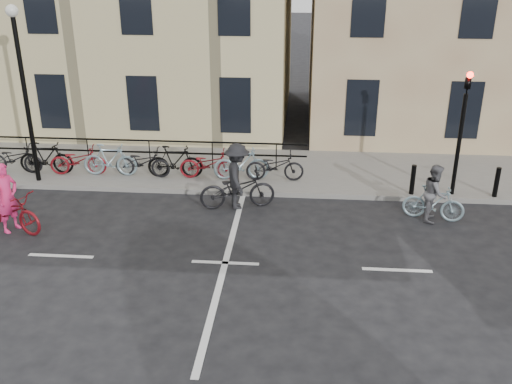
# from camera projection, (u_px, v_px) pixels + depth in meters

# --- Properties ---
(ground) EXTENTS (120.00, 120.00, 0.00)m
(ground) POSITION_uv_depth(u_px,v_px,m) (225.00, 263.00, 13.45)
(ground) COLOR black
(ground) RESTS_ON ground
(sidewalk) EXTENTS (46.00, 4.00, 0.15)m
(sidewalk) POSITION_uv_depth(u_px,v_px,m) (131.00, 167.00, 19.23)
(sidewalk) COLOR slate
(sidewalk) RESTS_ON ground
(traffic_light) EXTENTS (0.18, 0.30, 3.90)m
(traffic_light) POSITION_uv_depth(u_px,v_px,m) (463.00, 118.00, 16.00)
(traffic_light) COLOR black
(traffic_light) RESTS_ON sidewalk
(lamp_post) EXTENTS (0.36, 0.36, 5.28)m
(lamp_post) POSITION_uv_depth(u_px,v_px,m) (22.00, 74.00, 16.62)
(lamp_post) COLOR black
(lamp_post) RESTS_ON sidewalk
(bollard_east) EXTENTS (0.14, 0.14, 0.90)m
(bollard_east) POSITION_uv_depth(u_px,v_px,m) (413.00, 180.00, 16.73)
(bollard_east) COLOR black
(bollard_east) RESTS_ON sidewalk
(bollard_west) EXTENTS (0.14, 0.14, 0.90)m
(bollard_west) POSITION_uv_depth(u_px,v_px,m) (497.00, 182.00, 16.55)
(bollard_west) COLOR black
(bollard_west) RESTS_ON sidewalk
(parked_bikes) EXTENTS (10.40, 1.23, 1.05)m
(parked_bikes) POSITION_uv_depth(u_px,v_px,m) (143.00, 161.00, 18.07)
(parked_bikes) COLOR black
(parked_bikes) RESTS_ON sidewalk
(cyclist_pink) EXTENTS (2.22, 1.44, 1.87)m
(cyclist_pink) POSITION_uv_depth(u_px,v_px,m) (9.00, 207.00, 14.80)
(cyclist_pink) COLOR maroon
(cyclist_pink) RESTS_ON ground
(cyclist_grey) EXTENTS (1.70, 0.89, 1.58)m
(cyclist_grey) POSITION_uv_depth(u_px,v_px,m) (434.00, 198.00, 15.39)
(cyclist_grey) COLOR #7F9BA7
(cyclist_grey) RESTS_ON ground
(cyclist_dark) EXTENTS (2.25, 1.36, 1.90)m
(cyclist_dark) POSITION_uv_depth(u_px,v_px,m) (237.00, 183.00, 16.09)
(cyclist_dark) COLOR black
(cyclist_dark) RESTS_ON ground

